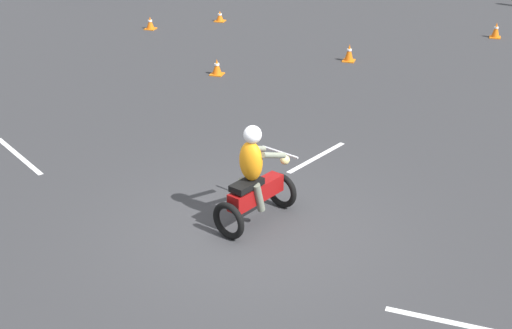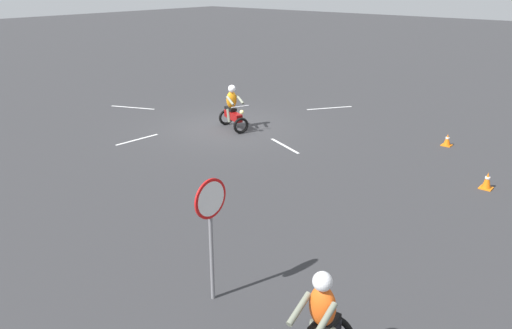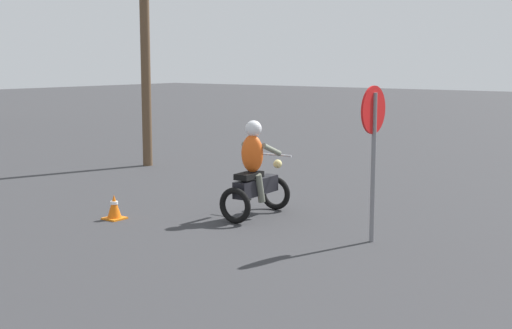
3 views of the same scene
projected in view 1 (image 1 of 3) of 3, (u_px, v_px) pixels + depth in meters
ground_plane at (252, 231)px, 11.01m from camera, size 120.00×120.00×0.00m
motorcycle_rider_foreground at (255, 181)px, 10.95m from camera, size 1.10×1.54×1.66m
traffic_cone_near_left at (150, 23)px, 22.19m from camera, size 0.32×0.32×0.39m
traffic_cone_near_right at (217, 67)px, 18.02m from camera, size 0.32×0.32×0.41m
traffic_cone_far_right at (220, 16)px, 23.11m from camera, size 0.32×0.32×0.34m
traffic_cone_far_center at (496, 30)px, 21.26m from camera, size 0.32×0.32×0.46m
traffic_cone_far_left at (349, 53)px, 19.07m from camera, size 0.32×0.32×0.47m
lane_stripe_e at (454, 323)px, 8.95m from camera, size 1.73×0.19×0.01m
lane_stripe_ne at (317, 157)px, 13.51m from camera, size 0.77×1.67×0.01m
lane_stripe_nw at (19, 156)px, 13.57m from camera, size 1.80×1.27×0.01m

